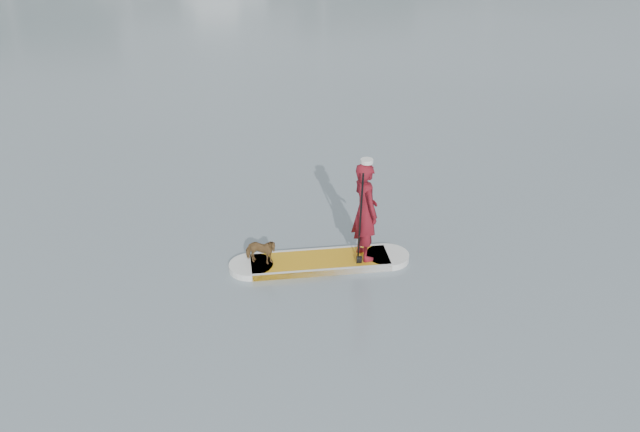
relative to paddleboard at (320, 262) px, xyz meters
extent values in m
plane|color=slate|center=(-2.90, -1.28, -0.06)|extent=(140.00, 140.00, 0.00)
cube|color=orange|center=(0.00, 0.00, 0.00)|extent=(2.56, 1.01, 0.12)
cylinder|color=silver|center=(-1.25, 0.11, 0.00)|extent=(0.80, 0.80, 0.12)
cylinder|color=silver|center=(1.25, -0.11, 0.00)|extent=(0.80, 0.80, 0.12)
cube|color=silver|center=(0.03, 0.37, 0.00)|extent=(2.50, 0.27, 0.12)
cube|color=silver|center=(-0.03, -0.37, 0.00)|extent=(2.50, 0.27, 0.12)
imported|color=maroon|center=(0.80, -0.07, 0.98)|extent=(0.55, 0.74, 1.84)
cylinder|color=silver|center=(0.80, -0.07, 1.94)|extent=(0.22, 0.22, 0.07)
imported|color=#562F1D|center=(-1.06, 0.09, 0.31)|extent=(0.65, 0.49, 0.50)
cylinder|color=black|center=(0.65, -0.29, 0.94)|extent=(0.06, 0.30, 1.89)
cube|color=black|center=(0.65, -0.29, 0.04)|extent=(0.10, 0.03, 0.32)
camera|label=1|loc=(-2.43, -10.79, 6.74)|focal=40.00mm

